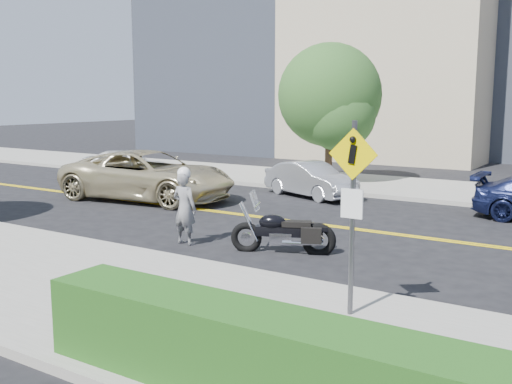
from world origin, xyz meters
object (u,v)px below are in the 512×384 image
Objects in this scene: parked_car_silver at (311,180)px; suv at (148,175)px; motorcyclist at (184,206)px; motorcycle at (283,222)px; pedestrian_sign at (352,199)px; parked_car_white at (126,163)px.

suv is at bearing 149.84° from parked_car_silver.
parked_car_silver is at bearing -58.22° from suv.
motorcycle is at bearing -167.28° from motorcyclist.
motorcyclist reaches higher than motorcycle.
motorcyclist is at bearing -137.00° from suv.
motorcycle reaches higher than parked_car_silver.
pedestrian_sign reaches higher than suv.
suv reaches higher than motorcycle.
parked_car_white is at bearing -40.03° from motorcyclist.
pedestrian_sign reaches higher than parked_car_white.
suv is at bearing -40.89° from motorcyclist.
suv is (-5.10, 4.23, -0.09)m from motorcyclist.
motorcyclist is 6.63m from suv.
motorcyclist is 7.85m from parked_car_silver.
suv is (-10.52, 6.79, -1.12)m from pedestrian_sign.
parked_car_silver is at bearing -111.59° from parked_car_white.
suv is at bearing 130.69° from motorcycle.
suv is (-7.48, 3.64, 0.15)m from motorcycle.
pedestrian_sign is at bearing -130.21° from suv.
motorcycle is (2.38, 0.59, -0.23)m from motorcyclist.
motorcycle is 0.62× the size of parked_car_white.
motorcyclist reaches higher than parked_car_silver.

